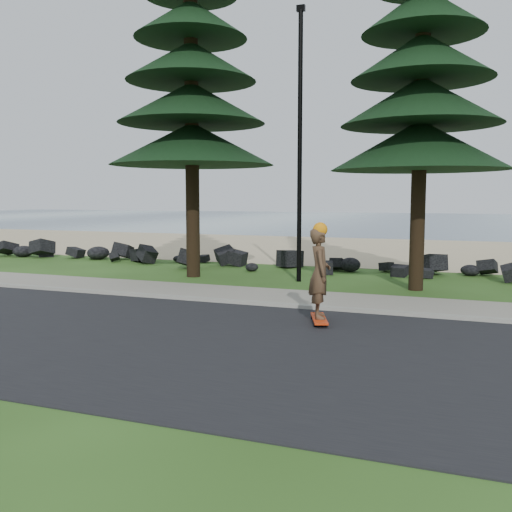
# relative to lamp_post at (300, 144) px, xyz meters

# --- Properties ---
(ground) EXTENTS (160.00, 160.00, 0.00)m
(ground) POSITION_rel_lamp_post_xyz_m (0.00, -3.20, -4.13)
(ground) COLOR #294816
(ground) RESTS_ON ground
(road) EXTENTS (160.00, 7.00, 0.02)m
(road) POSITION_rel_lamp_post_xyz_m (0.00, -7.70, -4.12)
(road) COLOR black
(road) RESTS_ON ground
(kerb) EXTENTS (160.00, 0.20, 0.10)m
(kerb) POSITION_rel_lamp_post_xyz_m (0.00, -4.10, -4.08)
(kerb) COLOR gray
(kerb) RESTS_ON ground
(sidewalk) EXTENTS (160.00, 2.00, 0.08)m
(sidewalk) POSITION_rel_lamp_post_xyz_m (0.00, -3.00, -4.09)
(sidewalk) COLOR gray
(sidewalk) RESTS_ON ground
(beach_sand) EXTENTS (160.00, 15.00, 0.01)m
(beach_sand) POSITION_rel_lamp_post_xyz_m (0.00, 11.30, -4.13)
(beach_sand) COLOR tan
(beach_sand) RESTS_ON ground
(ocean) EXTENTS (160.00, 58.00, 0.01)m
(ocean) POSITION_rel_lamp_post_xyz_m (0.00, 47.80, -4.13)
(ocean) COLOR #324B60
(ocean) RESTS_ON ground
(seawall_boulders) EXTENTS (60.00, 2.40, 1.10)m
(seawall_boulders) POSITION_rel_lamp_post_xyz_m (0.00, 2.40, -4.13)
(seawall_boulders) COLOR black
(seawall_boulders) RESTS_ON ground
(lamp_post) EXTENTS (0.25, 0.14, 8.14)m
(lamp_post) POSITION_rel_lamp_post_xyz_m (0.00, 0.00, 0.00)
(lamp_post) COLOR black
(lamp_post) RESTS_ON ground
(skateboarder) EXTENTS (0.64, 1.13, 2.05)m
(skateboarder) POSITION_rel_lamp_post_xyz_m (2.06, -5.46, -3.10)
(skateboarder) COLOR red
(skateboarder) RESTS_ON ground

